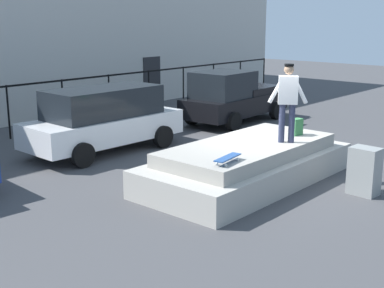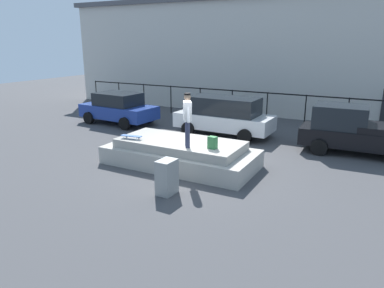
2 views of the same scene
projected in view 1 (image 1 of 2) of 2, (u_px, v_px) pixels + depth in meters
name	position (u px, v px, depth m)	size (l,w,h in m)	color
ground_plane	(265.00, 175.00, 12.60)	(60.00, 60.00, 0.00)	#424244
concrete_ledge	(248.00, 164.00, 12.03)	(5.37, 2.47, 0.92)	#ADA89E
skateboarder	(288.00, 97.00, 11.74)	(0.58, 0.78, 1.78)	#2D334C
skateboard	(228.00, 158.00, 10.28)	(0.79, 0.31, 0.12)	#264C8C
backpack	(296.00, 127.00, 12.66)	(0.28, 0.20, 0.40)	#33723F
car_white_hatchback_mid	(104.00, 118.00, 14.66)	(4.59, 2.10, 1.80)	white
car_black_pickup_far	(233.00, 97.00, 18.65)	(4.46, 2.12, 1.87)	black
utility_box	(364.00, 171.00, 11.16)	(0.44, 0.60, 1.03)	gray
fence_row	(62.00, 94.00, 17.53)	(24.06, 0.06, 1.68)	black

